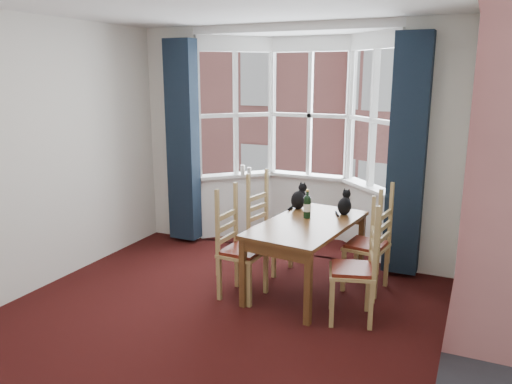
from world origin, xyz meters
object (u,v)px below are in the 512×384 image
Objects in this scene: chair_left_near at (235,251)px; chair_right_far at (375,248)px; candle_tall at (243,170)px; dining_table at (307,230)px; candle_short at (249,171)px; cat_right at (345,205)px; chair_right_near at (362,272)px; wine_bottle at (307,206)px; chair_left_far at (264,229)px; cat_left at (299,198)px.

chair_left_near is 1.45m from chair_right_far.
dining_table is at bearing -44.01° from candle_tall.
chair_left_near is at bearing -66.42° from candle_tall.
candle_short is (-0.69, 1.81, 0.45)m from chair_left_near.
candle_tall reaches higher than dining_table.
dining_table is 0.56m from cat_right.
chair_right_near is at bearing -88.18° from chair_right_far.
wine_bottle reaches higher than candle_short.
chair_left_far is 0.99m from cat_right.
cat_left is at bearing 135.84° from chair_right_near.
chair_right_far is (1.30, -0.12, 0.00)m from chair_left_far.
candle_short is (-1.25, 1.23, 0.05)m from wine_bottle.
cat_left is 2.33× the size of candle_tall.
candle_short is at bearing 19.40° from candle_tall.
cat_right is (0.26, 0.46, 0.19)m from dining_table.
chair_right_near reaches higher than dining_table.
chair_left_far is 1.29m from candle_short.
candle_short is (-0.66, 1.01, 0.45)m from chair_left_far.
cat_right is 0.44m from wine_bottle.
chair_right_far is at bearing -29.81° from candle_short.
wine_bottle is at bearing 46.32° from chair_left_near.
cat_right reaches higher than chair_left_near.
cat_left is 1.43m from candle_tall.
chair_right_near is 3.01× the size of wine_bottle.
chair_right_far is 3.01× the size of wine_bottle.
chair_right_far is 2.37m from candle_tall.
chair_right_near is at bearing -31.27° from chair_left_far.
chair_left_near is 2.00m from candle_tall.
chair_left_far is (-0.03, 0.80, 0.00)m from chair_left_near.
wine_bottle is (0.59, -0.21, 0.40)m from chair_left_far.
chair_left_near is 0.80m from chair_left_far.
chair_right_far is at bearing -27.47° from cat_right.
candle_tall is (-1.34, 1.20, 0.07)m from wine_bottle.
cat_right is (0.89, 0.89, 0.37)m from chair_left_near.
chair_left_far is at bearing 150.31° from dining_table.
cat_left reaches higher than dining_table.
wine_bottle is (-0.06, 0.16, 0.22)m from dining_table.
candle_tall is (-1.66, 0.90, 0.09)m from cat_right.
chair_right_far is at bearing -13.80° from cat_left.
cat_right is 2.77× the size of candle_short.
chair_left_far is 1.55m from chair_right_near.
candle_tall reaches higher than chair_left_near.
dining_table is 0.78m from chair_left_near.
candle_short is at bearing 139.26° from cat_left.
cat_right is 2.16× the size of candle_tall.
candle_short is (-1.58, 0.93, 0.08)m from cat_right.
dining_table is at bearing -68.97° from wine_bottle.
candle_tall is at bearing -160.60° from candle_short.
chair_right_near is at bearing -44.16° from cat_left.
chair_left_far is 0.74m from wine_bottle.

